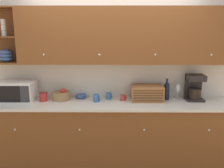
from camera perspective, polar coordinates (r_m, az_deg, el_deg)
ground_plane at (r=4.21m, az=0.02°, el=-15.29°), size 24.00×24.00×0.00m
wall_back at (r=3.82m, az=0.02°, el=2.48°), size 5.85×0.06×2.60m
counter_unit at (r=3.73m, az=-0.01°, el=-11.08°), size 3.47×0.65×0.94m
backsplash_panel at (r=3.80m, az=0.02°, el=1.08°), size 3.45×0.01×0.54m
upper_cabinets at (r=3.56m, az=2.69°, el=10.95°), size 3.45×0.36×0.78m
microwave at (r=3.85m, az=-21.10°, el=-1.51°), size 0.53×0.37×0.29m
storage_canister at (r=3.74m, az=-15.43°, el=-2.83°), size 0.12×0.12×0.12m
fruit_basket at (r=3.74m, az=-11.53°, el=-2.61°), size 0.27×0.27×0.18m
bowl_stack_on_counter at (r=3.79m, az=-7.13°, el=-2.71°), size 0.17×0.17×0.07m
mug_blue_second at (r=3.58m, az=-3.60°, el=-3.19°), size 0.10×0.09×0.11m
mug_patterned_third at (r=3.70m, az=-0.73°, el=-2.75°), size 0.09×0.08×0.10m
mug at (r=3.64m, az=2.57°, el=-3.09°), size 0.09×0.08×0.09m
bread_box at (r=3.66m, az=7.99°, el=-2.04°), size 0.46×0.31×0.22m
wine_bottle at (r=3.74m, az=12.38°, el=-1.37°), size 0.08×0.08×0.32m
wine_glass at (r=3.81m, az=14.84°, el=-1.08°), size 0.07×0.07×0.23m
coffee_maker at (r=3.82m, az=18.37°, el=-0.70°), size 0.24×0.23×0.38m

